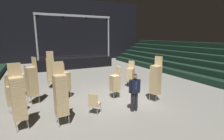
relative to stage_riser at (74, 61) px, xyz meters
The scene contains 17 objects.
ground_plane 10.34m from the stage_riser, 90.00° to the right, with size 22.00×30.00×0.10m, color gray.
arena_end_wall 5.77m from the stage_riser, 90.00° to the left, with size 22.00×0.30×8.00m, color black.
bleacher_bank_right 12.80m from the stage_riser, 46.79° to the right, with size 4.50×24.00×2.70m.
stage_riser is the anchor object (origin of this frame).
man_with_tie 12.06m from the stage_riser, 90.95° to the right, with size 0.57×0.25×1.72m.
chair_stack_front_left 9.01m from the stage_riser, 79.87° to the right, with size 0.61×0.61×1.71m.
chair_stack_front_right 8.95m from the stage_riser, 121.48° to the right, with size 0.55×0.55×1.71m.
chair_stack_mid_left 10.22m from the stage_riser, 91.28° to the right, with size 0.49×0.49×1.71m.
chair_stack_mid_right 9.47m from the stage_riser, 106.24° to the right, with size 0.62×0.62×1.88m.
chair_stack_mid_centre 10.09m from the stage_riser, 114.74° to the right, with size 0.58×0.58×2.31m.
chair_stack_rear_left 12.44m from the stage_riser, 112.12° to the right, with size 0.51×0.51×2.39m.
chair_stack_rear_right 12.28m from the stage_riser, 105.56° to the right, with size 0.48×0.48×2.39m.
chair_stack_rear_centre 7.55m from the stage_riser, 114.44° to the right, with size 0.45×0.45×2.39m.
chair_stack_aisle_left 11.19m from the stage_riser, 116.26° to the right, with size 0.61×0.61×1.71m.
chair_stack_aisle_right 11.60m from the stage_riser, 82.91° to the right, with size 0.56×0.56×2.31m.
equipment_road_case 6.04m from the stage_riser, 114.84° to the right, with size 0.90×0.60×0.48m, color black.
loose_chair_near_man 11.71m from the stage_riser, 99.40° to the right, with size 0.62×0.62×0.95m.
Camera 1 is at (-4.15, -7.54, 3.30)m, focal length 26.64 mm.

